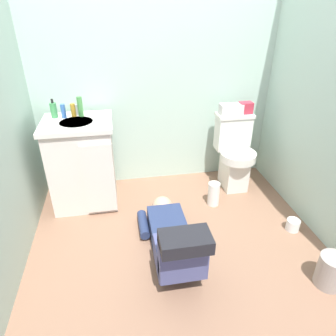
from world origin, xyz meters
TOP-DOWN VIEW (x-y plane):
  - ground_plane at (0.00, 0.00)m, footprint 2.82×2.95m
  - wall_back at (0.00, 1.02)m, footprint 2.48×0.08m
  - toilet at (0.75, 0.69)m, footprint 0.36×0.46m
  - vanity_cabinet at (-0.74, 0.64)m, footprint 0.60×0.53m
  - faucet at (-0.74, 0.79)m, footprint 0.02×0.02m
  - person_plumber at (-0.07, -0.23)m, footprint 0.38×1.06m
  - tissue_box at (0.70, 0.78)m, footprint 0.22×0.11m
  - toiletry_bag at (0.85, 0.78)m, footprint 0.12×0.09m
  - soap_dispenser at (-0.93, 0.77)m, footprint 0.06×0.06m
  - bottle_blue at (-0.85, 0.75)m, footprint 0.04×0.04m
  - bottle_amber at (-0.77, 0.78)m, footprint 0.04×0.04m
  - bottle_green at (-0.71, 0.77)m, footprint 0.05×0.05m
  - trash_can at (0.94, -0.68)m, footprint 0.19×0.19m
  - paper_towel_roll at (0.45, 0.37)m, footprint 0.11×0.11m
  - toilet_paper_roll at (1.00, -0.11)m, footprint 0.11×0.11m

SIDE VIEW (x-z plane):
  - ground_plane at x=0.00m, z-range -0.04..0.00m
  - toilet_paper_roll at x=1.00m, z-range 0.00..0.10m
  - paper_towel_roll at x=0.45m, z-range 0.00..0.23m
  - trash_can at x=0.94m, z-range 0.00..0.24m
  - person_plumber at x=-0.07m, z-range -0.08..0.44m
  - toilet at x=0.75m, z-range -0.01..0.74m
  - vanity_cabinet at x=-0.74m, z-range 0.01..0.83m
  - tissue_box at x=0.70m, z-range 0.75..0.85m
  - toiletry_bag at x=0.85m, z-range 0.75..0.86m
  - faucet at x=-0.74m, z-range 0.82..0.92m
  - bottle_amber at x=-0.77m, z-range 0.82..0.93m
  - bottle_blue at x=-0.85m, z-range 0.82..0.94m
  - soap_dispenser at x=-0.93m, z-range 0.80..0.97m
  - bottle_green at x=-0.71m, z-range 0.82..1.00m
  - wall_back at x=0.00m, z-range 0.00..2.40m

